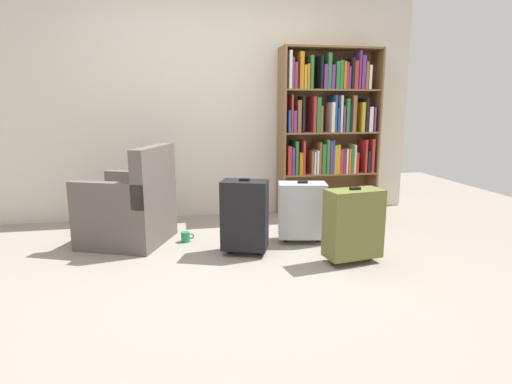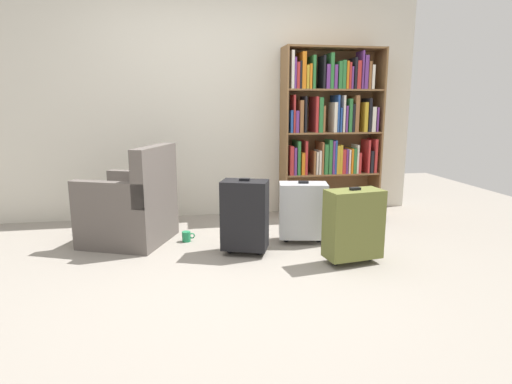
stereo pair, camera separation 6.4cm
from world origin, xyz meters
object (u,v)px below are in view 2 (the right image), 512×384
armchair (132,209)px  mug (187,236)px  storage_box (355,211)px  suitcase_black (245,215)px  suitcase_olive (353,224)px  bookshelf (331,123)px  suitcase_silver (303,210)px

armchair → mug: armchair is taller
armchair → storage_box: (2.31, 0.25, -0.19)m
storage_box → suitcase_black: suitcase_black is taller
suitcase_black → suitcase_olive: 0.90m
armchair → suitcase_black: 1.11m
bookshelf → suitcase_olive: 1.76m
suitcase_silver → armchair: bearing=169.5°
storage_box → suitcase_black: 1.55m
storage_box → suitcase_black: (-1.33, -0.76, 0.21)m
suitcase_black → suitcase_silver: bearing=21.3°
bookshelf → suitcase_silver: (-0.59, -0.97, -0.75)m
mug → suitcase_black: 0.71m
suitcase_black → storage_box: bearing=29.8°
armchair → suitcase_black: armchair is taller
bookshelf → suitcase_olive: size_ratio=3.01×
bookshelf → mug: 2.09m
armchair → suitcase_olive: armchair is taller
armchair → storage_box: 2.33m
armchair → mug: size_ratio=7.62×
suitcase_black → mug: bearing=139.2°
bookshelf → suitcase_black: bookshelf is taller
storage_box → suitcase_silver: (-0.75, -0.54, 0.17)m
storage_box → mug: bearing=-169.4°
storage_box → suitcase_olive: (-0.51, -1.13, 0.19)m
mug → storage_box: storage_box is taller
storage_box → suitcase_silver: bearing=-144.6°
armchair → suitcase_black: (0.98, -0.51, 0.03)m
suitcase_olive → suitcase_silver: size_ratio=1.08×
suitcase_silver → bookshelf: bearing=58.6°
suitcase_black → suitcase_silver: 0.62m
suitcase_black → suitcase_silver: (0.58, 0.22, -0.04)m
bookshelf → armchair: 2.37m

